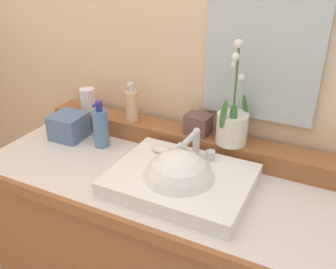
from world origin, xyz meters
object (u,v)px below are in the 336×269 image
tumbler_cup (88,99)px  soap_bar (161,149)px  lotion_bottle (101,127)px  tissue_box (69,126)px  trinket_box (198,124)px  soap_dispenser (132,105)px  sink_basin (180,183)px  potted_plant (232,123)px

tumbler_cup → soap_bar: bearing=-19.4°
lotion_bottle → tissue_box: bearing=-179.1°
soap_bar → lotion_bottle: size_ratio=0.37×
trinket_box → soap_dispenser: bearing=-174.1°
trinket_box → tissue_box: size_ratio=0.72×
soap_bar → sink_basin: bearing=-40.8°
sink_basin → lotion_bottle: bearing=162.2°
potted_plant → trinket_box: (-0.14, 0.01, -0.04)m
soap_dispenser → tumbler_cup: 0.23m
tumbler_cup → tissue_box: 0.15m
lotion_bottle → soap_dispenser: bearing=60.5°
soap_dispenser → trinket_box: soap_dispenser is taller
soap_bar → tumbler_cup: size_ratio=0.71×
potted_plant → trinket_box: 0.15m
potted_plant → tumbler_cup: 0.66m
sink_basin → soap_dispenser: size_ratio=2.80×
trinket_box → lotion_bottle: (-0.36, -0.14, -0.03)m
tumbler_cup → trinket_box: tumbler_cup is taller
potted_plant → tumbler_cup: potted_plant is taller
sink_basin → tumbler_cup: tumbler_cup is taller
tumbler_cup → tissue_box: size_ratio=0.75×
soap_dispenser → potted_plant: bearing=-0.3°
potted_plant → lotion_bottle: (-0.50, -0.12, -0.07)m
soap_dispenser → trinket_box: bearing=2.5°
trinket_box → sink_basin: bearing=-76.3°
trinket_box → tissue_box: bearing=-161.6°
soap_dispenser → trinket_box: 0.29m
sink_basin → lotion_bottle: size_ratio=2.40×
potted_plant → lotion_bottle: size_ratio=1.98×
tumbler_cup → lotion_bottle: lotion_bottle is taller
lotion_bottle → potted_plant: bearing=13.8°
soap_dispenser → lotion_bottle: (-0.07, -0.12, -0.06)m
soap_bar → trinket_box: 0.18m
sink_basin → tissue_box: bearing=167.3°
sink_basin → trinket_box: sink_basin is taller
soap_dispenser → tissue_box: 0.28m
soap_bar → trinket_box: trinket_box is taller
tumbler_cup → lotion_bottle: bearing=-39.6°
soap_dispenser → lotion_bottle: bearing=-119.5°
sink_basin → soap_bar: sink_basin is taller
tumbler_cup → lotion_bottle: (0.16, -0.13, -0.04)m
soap_bar → tumbler_cup: bearing=160.6°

